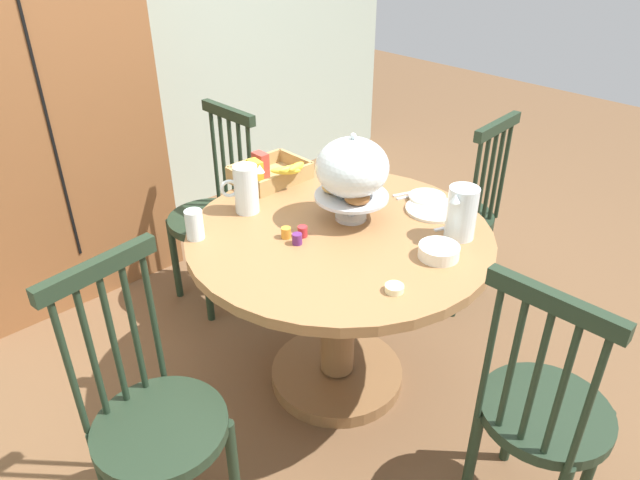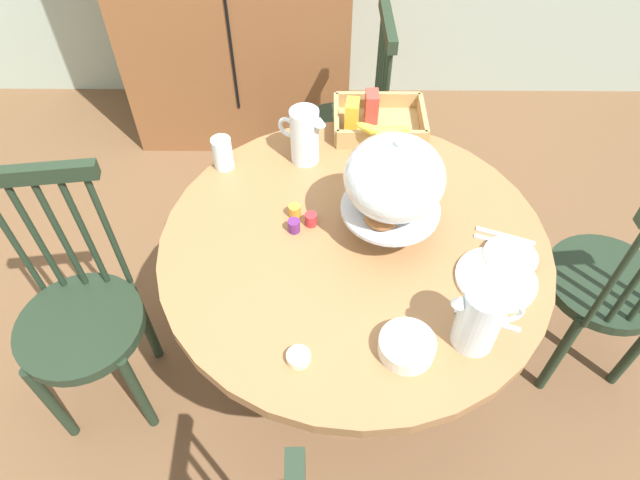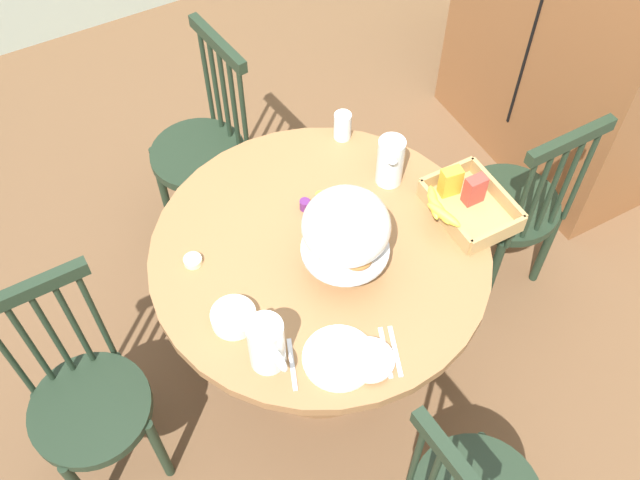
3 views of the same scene
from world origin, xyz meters
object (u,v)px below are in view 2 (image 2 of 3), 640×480
drinking_glass (223,153)px  butter_dish (299,357)px  orange_juice_pitcher (479,320)px  china_plate_small (511,256)px  windsor_chair_facing_door (609,288)px  milk_pitcher (304,138)px  dining_table (351,287)px  pastry_stand_with_dome (394,181)px  windsor_chair_near_window (81,319)px  china_plate_large (496,279)px  cereal_bowl (407,346)px  windsor_chair_far_side (346,133)px  cereal_basket (376,121)px

drinking_glass → butter_dish: drinking_glass is taller
orange_juice_pitcher → china_plate_small: 0.31m
windsor_chair_facing_door → milk_pitcher: (-1.02, 0.31, 0.37)m
dining_table → drinking_glass: 0.60m
pastry_stand_with_dome → milk_pitcher: bearing=127.9°
pastry_stand_with_dome → china_plate_small: size_ratio=2.29×
windsor_chair_near_window → china_plate_large: bearing=-2.4°
windsor_chair_near_window → cereal_bowl: 1.06m
dining_table → pastry_stand_with_dome: 0.44m
china_plate_large → drinking_glass: drinking_glass is taller
dining_table → china_plate_small: china_plate_small is taller
windsor_chair_facing_door → milk_pitcher: bearing=162.9°
milk_pitcher → orange_juice_pitcher: bearing=-57.6°
drinking_glass → china_plate_small: bearing=-24.7°
windsor_chair_far_side → windsor_chair_near_window: bearing=-132.2°
cereal_basket → china_plate_large: 0.71m
orange_juice_pitcher → cereal_basket: orange_juice_pitcher is taller
dining_table → cereal_bowl: size_ratio=8.08×
windsor_chair_far_side → windsor_chair_facing_door: bearing=-43.7°
milk_pitcher → windsor_chair_facing_door: bearing=-17.1°
pastry_stand_with_dome → drinking_glass: (-0.51, 0.28, -0.14)m
dining_table → drinking_glass: bearing=142.4°
cereal_basket → china_plate_small: (0.34, -0.58, -0.03)m
cereal_basket → butter_dish: size_ratio=5.27×
windsor_chair_facing_door → china_plate_small: 0.54m
butter_dish → orange_juice_pitcher: bearing=8.0°
orange_juice_pitcher → cereal_bowl: (-0.17, -0.03, -0.07)m
windsor_chair_far_side → cereal_bowl: windsor_chair_far_side is taller
milk_pitcher → pastry_stand_with_dome: bearing=-52.1°
pastry_stand_with_dome → drinking_glass: bearing=151.1°
windsor_chair_far_side → china_plate_small: 1.07m
windsor_chair_facing_door → orange_juice_pitcher: size_ratio=5.01×
butter_dish → windsor_chair_far_side: bearing=82.9°
windsor_chair_far_side → butter_dish: bearing=-97.1°
orange_juice_pitcher → drinking_glass: 0.95m
dining_table → windsor_chair_facing_door: (0.87, 0.05, -0.06)m
dining_table → windsor_chair_far_side: windsor_chair_far_side is taller
milk_pitcher → cereal_basket: 0.29m
milk_pitcher → butter_dish: 0.75m
china_plate_large → milk_pitcher: bearing=136.7°
windsor_chair_near_window → china_plate_small: 1.33m
windsor_chair_far_side → drinking_glass: bearing=-127.6°
drinking_glass → pastry_stand_with_dome: bearing=-28.9°
cereal_bowl → drinking_glass: size_ratio=1.27×
china_plate_large → drinking_glass: size_ratio=2.00×
pastry_stand_with_dome → orange_juice_pitcher: bearing=-63.0°
windsor_chair_near_window → butter_dish: (0.71, -0.30, 0.30)m
windsor_chair_far_side → milk_pitcher: windsor_chair_far_side is taller
pastry_stand_with_dome → china_plate_large: bearing=-32.4°
windsor_chair_facing_door → china_plate_small: bearing=-164.9°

